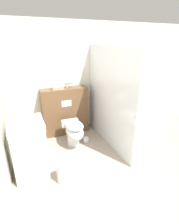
{
  "coord_description": "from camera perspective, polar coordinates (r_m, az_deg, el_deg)",
  "views": [
    {
      "loc": [
        -1.1,
        -1.83,
        2.04
      ],
      "look_at": [
        0.18,
        1.25,
        0.71
      ],
      "focal_mm": 28.0,
      "sensor_mm": 36.0,
      "label": 1
    }
  ],
  "objects": [
    {
      "name": "shower_glass",
      "position": [
        3.54,
        6.05,
        4.53
      ],
      "size": [
        0.04,
        1.9,
        2.0
      ],
      "color": "silver",
      "rests_on": "ground_plane"
    },
    {
      "name": "sink_vanity",
      "position": [
        2.99,
        -19.06,
        -11.13
      ],
      "size": [
        0.51,
        0.55,
        1.09
      ],
      "color": "beige",
      "rests_on": "ground_plane"
    },
    {
      "name": "spare_toilet_roll",
      "position": [
        3.89,
        -1.17,
        -9.01
      ],
      "size": [
        0.11,
        0.11,
        0.1
      ],
      "color": "white",
      "rests_on": "ground_plane"
    },
    {
      "name": "wall_back",
      "position": [
        4.17,
        -6.91,
        10.69
      ],
      "size": [
        8.0,
        0.06,
        2.5
      ],
      "color": "silver",
      "rests_on": "ground_plane"
    },
    {
      "name": "waste_bin",
      "position": [
        2.89,
        -8.45,
        -19.05
      ],
      "size": [
        0.21,
        0.21,
        0.32
      ],
      "color": "silver",
      "rests_on": "ground_plane"
    },
    {
      "name": "folded_towel",
      "position": [
        3.9,
        -10.36,
        7.75
      ],
      "size": [
        0.24,
        0.14,
        0.06
      ],
      "color": "tan",
      "rests_on": "partition_panel"
    },
    {
      "name": "toilet",
      "position": [
        3.64,
        -5.14,
        -6.43
      ],
      "size": [
        0.36,
        0.67,
        0.52
      ],
      "color": "white",
      "rests_on": "ground_plane"
    },
    {
      "name": "partition_panel",
      "position": [
        4.12,
        -7.95,
        0.29
      ],
      "size": [
        1.06,
        0.32,
        1.09
      ],
      "color": "brown",
      "rests_on": "ground_plane"
    },
    {
      "name": "ground_plane",
      "position": [
        2.95,
        6.64,
        -22.11
      ],
      "size": [
        12.0,
        12.0,
        0.0
      ],
      "primitive_type": "plane",
      "color": "#9E9384"
    },
    {
      "name": "hair_drier",
      "position": [
        3.99,
        -6.76,
        9.52
      ],
      "size": [
        0.2,
        0.08,
        0.16
      ],
      "color": "#B7B7BC",
      "rests_on": "partition_panel"
    }
  ]
}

